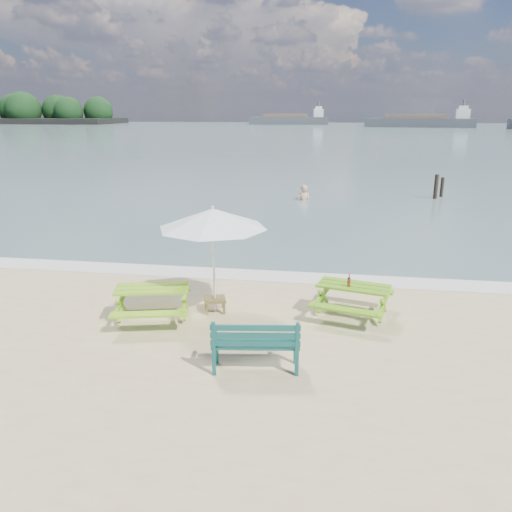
% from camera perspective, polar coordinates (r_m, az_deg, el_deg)
% --- Properties ---
extents(sea, '(300.00, 300.00, 0.00)m').
position_cam_1_polar(sea, '(92.55, 8.09, 13.69)').
color(sea, slate).
rests_on(sea, ground).
extents(foam_strip, '(22.00, 0.90, 0.01)m').
position_cam_1_polar(foam_strip, '(12.85, 0.45, -2.23)').
color(foam_strip, silver).
rests_on(foam_strip, ground).
extents(picnic_table_left, '(1.79, 1.91, 0.69)m').
position_cam_1_polar(picnic_table_left, '(10.34, -11.70, -5.41)').
color(picnic_table_left, '#73AD1A').
rests_on(picnic_table_left, ground).
extents(picnic_table_right, '(1.78, 1.90, 0.68)m').
position_cam_1_polar(picnic_table_right, '(10.47, 10.98, -5.10)').
color(picnic_table_right, '#5E9A17').
rests_on(picnic_table_right, ground).
extents(park_bench, '(1.48, 0.67, 0.88)m').
position_cam_1_polar(park_bench, '(8.32, -0.05, -11.10)').
color(park_bench, '#0F403C').
rests_on(park_bench, ground).
extents(side_table, '(0.56, 0.56, 0.29)m').
position_cam_1_polar(side_table, '(10.62, -4.72, -5.54)').
color(side_table, brown).
rests_on(side_table, ground).
extents(patio_umbrella, '(2.80, 2.80, 2.21)m').
position_cam_1_polar(patio_umbrella, '(10.08, -4.97, 4.30)').
color(patio_umbrella, silver).
rests_on(patio_umbrella, ground).
extents(beer_bottle, '(0.07, 0.07, 0.27)m').
position_cam_1_polar(beer_bottle, '(10.22, 10.56, -2.96)').
color(beer_bottle, '#935C15').
rests_on(beer_bottle, picnic_table_right).
extents(swimmer, '(0.76, 0.59, 1.88)m').
position_cam_1_polar(swimmer, '(23.86, 5.43, 5.90)').
color(swimmer, tan).
rests_on(swimmer, ground).
extents(mooring_pilings, '(0.58, 0.78, 1.36)m').
position_cam_1_polar(mooring_pilings, '(25.77, 20.10, 7.21)').
color(mooring_pilings, black).
rests_on(mooring_pilings, ground).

